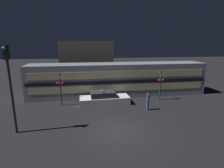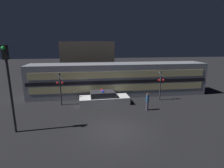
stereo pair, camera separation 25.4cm
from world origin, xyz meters
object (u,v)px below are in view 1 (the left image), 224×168
Objects in this scene: train at (118,79)px; police_car at (104,99)px; crossing_signal_near at (160,84)px; traffic_light_corner at (10,80)px; pedestrian at (148,101)px.

train is 3.86m from police_car.
traffic_light_corner is (-12.52, -5.19, 1.91)m from crossing_signal_near.
traffic_light_corner is at bearing -157.50° from crossing_signal_near.
train reaches higher than crossing_signal_near.
train is 3.43× the size of traffic_light_corner.
police_car is at bearing 36.56° from traffic_light_corner.
train is 5.60m from pedestrian.
traffic_light_corner is at bearing -165.65° from pedestrian.
pedestrian is 0.51× the size of crossing_signal_near.
traffic_light_corner reaches higher than train.
pedestrian reaches higher than police_car.
pedestrian is at bearing 14.35° from traffic_light_corner.
police_car is 8.69m from traffic_light_corner.
train is 4.80m from crossing_signal_near.
pedestrian is (1.71, -5.24, -1.03)m from train.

